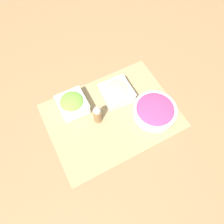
{
  "coord_description": "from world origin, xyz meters",
  "views": [
    {
      "loc": [
        -0.2,
        -0.38,
        0.86
      ],
      "look_at": [
        0.0,
        0.0,
        0.03
      ],
      "focal_mm": 35.0,
      "sensor_mm": 36.0,
      "label": 1
    }
  ],
  "objects": [
    {
      "name": "placemat",
      "position": [
        0.0,
        0.0,
        0.0
      ],
      "size": [
        0.55,
        0.41,
        0.0
      ],
      "color": "#937F56",
      "rests_on": "ground_plane"
    },
    {
      "name": "ground_plane",
      "position": [
        0.0,
        0.0,
        0.0
      ],
      "size": [
        3.0,
        3.0,
        0.0
      ],
      "primitive_type": "plane",
      "color": "olive"
    },
    {
      "name": "lettuce_bowl",
      "position": [
        -0.13,
        0.11,
        0.04
      ],
      "size": [
        0.12,
        0.12,
        0.08
      ],
      "color": "white",
      "rests_on": "placemat"
    },
    {
      "name": "cucumber_bowl",
      "position": [
        0.06,
        0.08,
        0.04
      ],
      "size": [
        0.14,
        0.14,
        0.06
      ],
      "color": "silver",
      "rests_on": "placemat"
    },
    {
      "name": "pepper_shaker",
      "position": [
        -0.06,
        0.01,
        0.05
      ],
      "size": [
        0.03,
        0.03,
        0.1
      ],
      "color": "olive",
      "rests_on": "placemat"
    },
    {
      "name": "onion_bowl",
      "position": [
        0.17,
        -0.08,
        0.03
      ],
      "size": [
        0.19,
        0.19,
        0.06
      ],
      "color": "silver",
      "rests_on": "placemat"
    }
  ]
}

